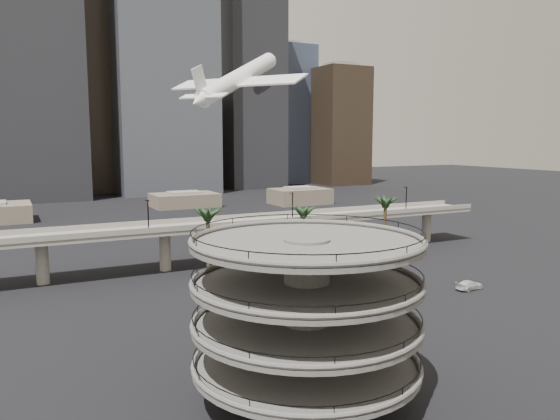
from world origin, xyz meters
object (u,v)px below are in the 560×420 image
overpass (218,229)px  car_a (309,303)px  parking_ramp (306,305)px  airborne_jet (239,79)px  car_b (413,292)px  car_c (469,285)px

overpass → car_a: (2.00, -33.57, -6.55)m
parking_ramp → airborne_jet: size_ratio=0.71×
airborne_jet → car_b: airborne_jet is taller
parking_ramp → airborne_jet: 79.96m
car_c → car_b: bearing=77.7°
car_b → airborne_jet: bearing=-17.0°
parking_ramp → airborne_jet: (22.84, 70.98, 28.90)m
parking_ramp → overpass: parking_ramp is taller
overpass → car_c: size_ratio=24.16×
airborne_jet → car_a: airborne_jet is taller
airborne_jet → parking_ramp: bearing=-142.9°
airborne_jet → car_a: bearing=-134.8°
airborne_jet → car_c: bearing=-101.0°
parking_ramp → car_b: bearing=34.9°
airborne_jet → car_c: airborne_jet is taller
airborne_jet → car_c: (21.80, -48.89, -37.95)m
parking_ramp → airborne_jet: airborne_jet is taller
car_a → car_c: car_a is taller
parking_ramp → car_c: 50.62m
car_a → car_c: size_ratio=0.86×
car_b → car_c: 11.43m
parking_ramp → car_b: 41.55m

